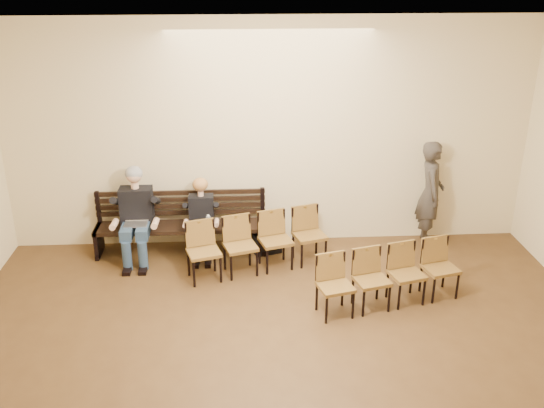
{
  "coord_description": "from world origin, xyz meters",
  "views": [
    {
      "loc": [
        -0.49,
        -3.82,
        4.31
      ],
      "look_at": [
        -0.02,
        4.05,
        1.02
      ],
      "focal_mm": 40.0,
      "sensor_mm": 36.0,
      "label": 1
    }
  ],
  "objects_px": {
    "seated_woman": "(202,223)",
    "passerby": "(431,186)",
    "bag": "(266,243)",
    "water_bottle": "(209,229)",
    "chair_row_back": "(389,278)",
    "seated_man": "(136,213)",
    "bench": "(182,238)",
    "laptop": "(136,226)",
    "chair_row_front": "(258,244)"
  },
  "relations": [
    {
      "from": "seated_man",
      "to": "water_bottle",
      "type": "relative_size",
      "value": 6.49
    },
    {
      "from": "chair_row_back",
      "to": "seated_man",
      "type": "bearing_deg",
      "value": 140.96
    },
    {
      "from": "bag",
      "to": "chair_row_back",
      "type": "bearing_deg",
      "value": -46.84
    },
    {
      "from": "seated_man",
      "to": "laptop",
      "type": "bearing_deg",
      "value": -86.85
    },
    {
      "from": "passerby",
      "to": "chair_row_back",
      "type": "distance_m",
      "value": 2.15
    },
    {
      "from": "laptop",
      "to": "chair_row_back",
      "type": "height_order",
      "value": "chair_row_back"
    },
    {
      "from": "bench",
      "to": "seated_man",
      "type": "relative_size",
      "value": 1.82
    },
    {
      "from": "bag",
      "to": "water_bottle",
      "type": "bearing_deg",
      "value": -159.82
    },
    {
      "from": "passerby",
      "to": "chair_row_back",
      "type": "height_order",
      "value": "passerby"
    },
    {
      "from": "chair_row_front",
      "to": "seated_man",
      "type": "bearing_deg",
      "value": 147.3
    },
    {
      "from": "laptop",
      "to": "bag",
      "type": "bearing_deg",
      "value": -7.49
    },
    {
      "from": "bench",
      "to": "chair_row_back",
      "type": "bearing_deg",
      "value": -30.95
    },
    {
      "from": "seated_man",
      "to": "water_bottle",
      "type": "height_order",
      "value": "seated_man"
    },
    {
      "from": "laptop",
      "to": "passerby",
      "type": "relative_size",
      "value": 0.17
    },
    {
      "from": "chair_row_back",
      "to": "bag",
      "type": "bearing_deg",
      "value": 118.58
    },
    {
      "from": "seated_man",
      "to": "water_bottle",
      "type": "bearing_deg",
      "value": -14.14
    },
    {
      "from": "seated_woman",
      "to": "passerby",
      "type": "distance_m",
      "value": 3.58
    },
    {
      "from": "seated_man",
      "to": "seated_woman",
      "type": "bearing_deg",
      "value": 0.0
    },
    {
      "from": "seated_woman",
      "to": "chair_row_front",
      "type": "height_order",
      "value": "seated_woman"
    },
    {
      "from": "bench",
      "to": "chair_row_back",
      "type": "xyz_separation_m",
      "value": [
        2.82,
        -1.69,
        0.17
      ]
    },
    {
      "from": "bench",
      "to": "bag",
      "type": "bearing_deg",
      "value": -3.3
    },
    {
      "from": "seated_woman",
      "to": "water_bottle",
      "type": "bearing_deg",
      "value": -66.51
    },
    {
      "from": "laptop",
      "to": "bench",
      "type": "bearing_deg",
      "value": 10.15
    },
    {
      "from": "bench",
      "to": "passerby",
      "type": "xyz_separation_m",
      "value": [
        3.87,
        0.1,
        0.74
      ]
    },
    {
      "from": "bag",
      "to": "passerby",
      "type": "height_order",
      "value": "passerby"
    },
    {
      "from": "water_bottle",
      "to": "chair_row_front",
      "type": "distance_m",
      "value": 0.77
    },
    {
      "from": "seated_man",
      "to": "bag",
      "type": "distance_m",
      "value": 2.02
    },
    {
      "from": "chair_row_front",
      "to": "seated_woman",
      "type": "bearing_deg",
      "value": 131.27
    },
    {
      "from": "seated_man",
      "to": "chair_row_back",
      "type": "xyz_separation_m",
      "value": [
        3.46,
        -1.57,
        -0.32
      ]
    },
    {
      "from": "water_bottle",
      "to": "laptop",
      "type": "bearing_deg",
      "value": 173.57
    },
    {
      "from": "bag",
      "to": "chair_row_front",
      "type": "distance_m",
      "value": 0.65
    },
    {
      "from": "water_bottle",
      "to": "chair_row_back",
      "type": "height_order",
      "value": "chair_row_back"
    },
    {
      "from": "seated_woman",
      "to": "passerby",
      "type": "relative_size",
      "value": 0.55
    },
    {
      "from": "seated_woman",
      "to": "passerby",
      "type": "xyz_separation_m",
      "value": [
        3.54,
        0.22,
        0.43
      ]
    },
    {
      "from": "seated_man",
      "to": "laptop",
      "type": "distance_m",
      "value": 0.21
    },
    {
      "from": "chair_row_front",
      "to": "chair_row_back",
      "type": "relative_size",
      "value": 1.05
    },
    {
      "from": "water_bottle",
      "to": "chair_row_front",
      "type": "xyz_separation_m",
      "value": [
        0.71,
        -0.26,
        -0.14
      ]
    },
    {
      "from": "bag",
      "to": "chair_row_back",
      "type": "xyz_separation_m",
      "value": [
        1.52,
        -1.62,
        0.25
      ]
    },
    {
      "from": "laptop",
      "to": "seated_woman",
      "type": "bearing_deg",
      "value": -4.26
    },
    {
      "from": "passerby",
      "to": "bench",
      "type": "bearing_deg",
      "value": 101.53
    },
    {
      "from": "bag",
      "to": "chair_row_front",
      "type": "xyz_separation_m",
      "value": [
        -0.15,
        -0.57,
        0.27
      ]
    },
    {
      "from": "seated_woman",
      "to": "laptop",
      "type": "xyz_separation_m",
      "value": [
        -0.95,
        -0.15,
        0.04
      ]
    },
    {
      "from": "bag",
      "to": "chair_row_front",
      "type": "bearing_deg",
      "value": -104.38
    },
    {
      "from": "seated_man",
      "to": "laptop",
      "type": "height_order",
      "value": "seated_man"
    },
    {
      "from": "water_bottle",
      "to": "bag",
      "type": "bearing_deg",
      "value": 20.18
    },
    {
      "from": "seated_man",
      "to": "seated_woman",
      "type": "relative_size",
      "value": 1.34
    },
    {
      "from": "passerby",
      "to": "chair_row_back",
      "type": "xyz_separation_m",
      "value": [
        -1.05,
        -1.79,
        -0.57
      ]
    },
    {
      "from": "chair_row_front",
      "to": "chair_row_back",
      "type": "xyz_separation_m",
      "value": [
        1.66,
        -1.04,
        -0.02
      ]
    },
    {
      "from": "bench",
      "to": "seated_man",
      "type": "height_order",
      "value": "seated_man"
    },
    {
      "from": "bench",
      "to": "seated_woman",
      "type": "xyz_separation_m",
      "value": [
        0.33,
        -0.12,
        0.31
      ]
    }
  ]
}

